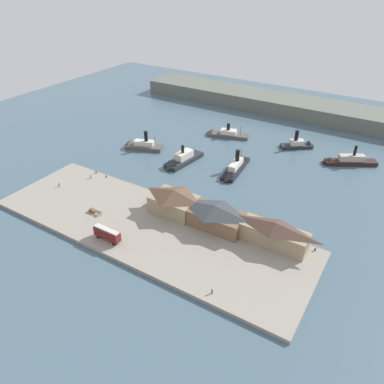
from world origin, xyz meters
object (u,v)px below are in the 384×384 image
(pedestrian_at_waters_edge, at_px, (59,185))
(mooring_post_center_west, at_px, (106,176))
(mooring_post_east, at_px, (96,172))
(ferry_outer_harbor, at_px, (346,161))
(mooring_post_center_east, at_px, (153,193))
(ferry_moored_east, at_px, (234,170))
(ferry_departing_north, at_px, (140,145))
(ferry_approaching_west, at_px, (300,144))
(ferry_shed_west_terminal, at_px, (214,215))
(ferry_mid_harbor, at_px, (223,134))
(pedestrian_near_west_shed, at_px, (91,177))
(mooring_post_west, at_px, (315,249))
(ferry_approaching_east, at_px, (180,161))
(street_tram, at_px, (107,233))
(pedestrian_walking_west, at_px, (212,291))
(ferry_shed_customs_shed, at_px, (274,233))
(horse_cart, at_px, (95,211))
(ferry_shed_central_terminal, at_px, (174,200))

(pedestrian_at_waters_edge, distance_m, mooring_post_center_west, 18.22)
(mooring_post_east, height_order, ferry_outer_harbor, ferry_outer_harbor)
(mooring_post_center_east, bearing_deg, ferry_moored_east, 61.88)
(ferry_departing_north, bearing_deg, ferry_approaching_west, 32.49)
(ferry_shed_west_terminal, height_order, ferry_approaching_west, ferry_shed_west_terminal)
(pedestrian_at_waters_edge, bearing_deg, ferry_mid_harbor, 69.33)
(ferry_shed_west_terminal, bearing_deg, ferry_outer_harbor, 69.32)
(pedestrian_near_west_shed, bearing_deg, pedestrian_at_waters_edge, -117.66)
(mooring_post_west, bearing_deg, pedestrian_near_west_shed, -177.67)
(mooring_post_center_west, height_order, ferry_mid_harbor, ferry_mid_harbor)
(ferry_moored_east, bearing_deg, ferry_approaching_east, -168.14)
(mooring_post_center_west, xyz_separation_m, mooring_post_west, (84.40, -0.16, 0.00))
(mooring_post_west, distance_m, ferry_moored_east, 54.08)
(pedestrian_near_west_shed, distance_m, ferry_mid_harbor, 72.23)
(mooring_post_center_west, height_order, ferry_outer_harbor, ferry_outer_harbor)
(mooring_post_east, bearing_deg, mooring_post_center_west, -4.41)
(street_tram, height_order, pedestrian_walking_west, street_tram)
(pedestrian_near_west_shed, xyz_separation_m, pedestrian_walking_west, (70.96, -27.55, -0.06))
(pedestrian_walking_west, distance_m, ferry_outer_harbor, 97.34)
(mooring_post_center_west, xyz_separation_m, ferry_mid_harbor, (19.42, 64.32, -0.37))
(ferry_shed_west_terminal, bearing_deg, ferry_approaching_west, 86.90)
(ferry_shed_customs_shed, height_order, mooring_post_center_east, ferry_shed_customs_shed)
(mooring_post_center_west, bearing_deg, horse_cart, -55.31)
(horse_cart, bearing_deg, street_tram, -32.09)
(street_tram, xyz_separation_m, pedestrian_near_west_shed, (-32.48, 25.38, -1.68))
(mooring_post_center_east, bearing_deg, mooring_post_east, 178.86)
(ferry_moored_east, distance_m, ferry_outer_harbor, 50.16)
(ferry_shed_central_terminal, height_order, ferry_departing_north, ferry_shed_central_terminal)
(mooring_post_center_east, xyz_separation_m, ferry_departing_north, (-31.16, 30.96, -0.18))
(ferry_mid_harbor, bearing_deg, mooring_post_center_west, -106.80)
(ferry_shed_customs_shed, bearing_deg, mooring_post_east, 177.02)
(ferry_shed_central_terminal, distance_m, ferry_approaching_west, 79.27)
(pedestrian_walking_west, bearing_deg, street_tram, 176.77)
(ferry_shed_customs_shed, bearing_deg, ferry_departing_north, 156.63)
(mooring_post_center_west, bearing_deg, ferry_departing_north, 103.44)
(pedestrian_at_waters_edge, xyz_separation_m, ferry_moored_east, (51.55, 47.13, -0.43))
(mooring_post_west, xyz_separation_m, ferry_mid_harbor, (-64.99, 64.48, -0.37))
(ferry_shed_west_terminal, relative_size, pedestrian_near_west_shed, 11.68)
(pedestrian_at_waters_edge, height_order, ferry_outer_harbor, ferry_outer_harbor)
(ferry_shed_central_terminal, relative_size, ferry_approaching_west, 0.99)
(pedestrian_at_waters_edge, xyz_separation_m, mooring_post_west, (94.87, 14.75, -0.29))
(ferry_moored_east, bearing_deg, ferry_shed_west_terminal, -73.09)
(ferry_outer_harbor, bearing_deg, pedestrian_near_west_shed, -140.45)
(mooring_post_center_west, bearing_deg, street_tram, -46.32)
(pedestrian_near_west_shed, xyz_separation_m, ferry_approaching_east, (22.46, 31.11, -0.42))
(ferry_shed_central_terminal, distance_m, ferry_outer_harbor, 82.10)
(mooring_post_center_west, height_order, mooring_post_east, same)
(mooring_post_center_east, bearing_deg, ferry_shed_customs_shed, -4.11)
(pedestrian_near_west_shed, bearing_deg, ferry_approaching_east, 54.17)
(pedestrian_walking_west, xyz_separation_m, ferry_outer_harbor, (12.56, 96.52, -0.38))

